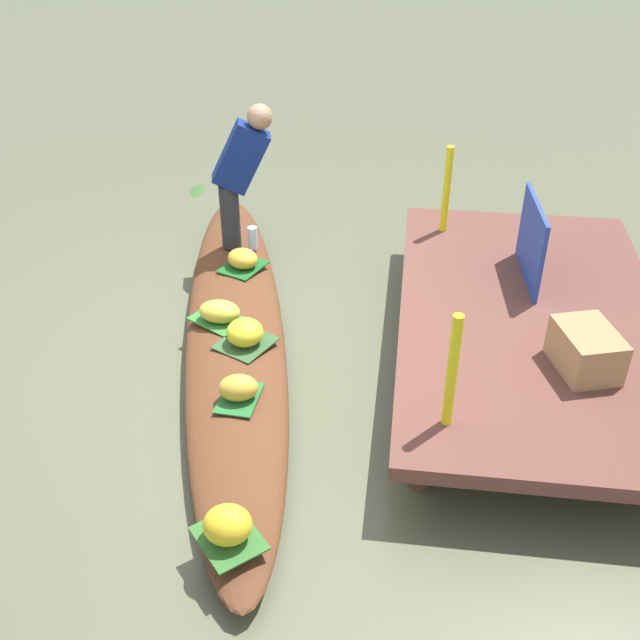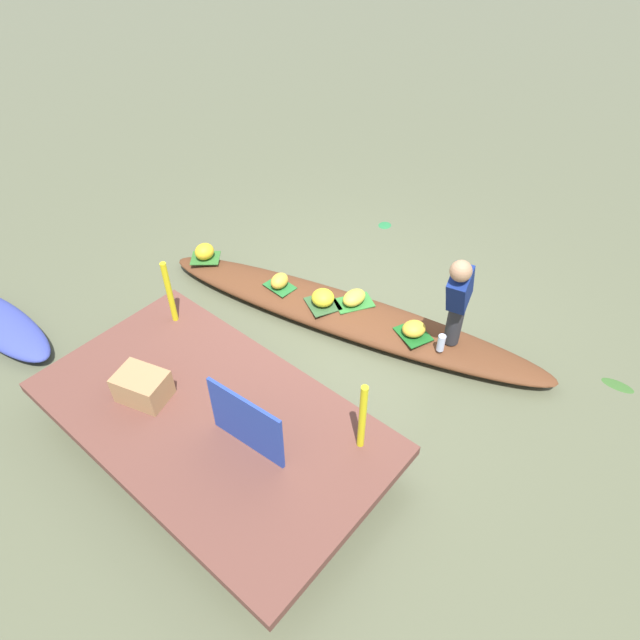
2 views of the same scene
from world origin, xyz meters
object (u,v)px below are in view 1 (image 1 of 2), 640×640
Objects in this scene: banana_bunch_2 at (228,525)px; market_banner at (531,242)px; vendor_person at (241,169)px; water_bottle at (253,238)px; banana_bunch_4 at (238,388)px; produce_crate at (586,350)px; vendor_boat at (235,336)px; banana_bunch_0 at (243,258)px; banana_bunch_3 at (220,311)px; banana_bunch_1 at (245,332)px.

market_banner is (-2.50, 1.67, 0.39)m from banana_bunch_2.
water_bottle is (0.04, 0.08, -0.59)m from vendor_person.
produce_crate reaches higher than banana_bunch_4.
vendor_boat is 18.90× the size of banana_bunch_4.
banana_bunch_3 is (0.79, 0.00, 0.00)m from banana_bunch_0.
produce_crate reaches higher than water_bottle.
produce_crate is at bearing 78.05° from banana_bunch_3.
market_banner is at bearing 104.71° from banana_bunch_3.
vendor_boat is 1.17m from water_bottle.
produce_crate is (1.08, 0.24, -0.16)m from market_banner.
banana_bunch_4 is at bearing -57.09° from market_banner.
banana_bunch_1 is at bearing -96.72° from produce_crate.
water_bottle is at bearing 177.49° from banana_bunch_0.
vendor_person reaches higher than banana_bunch_4.
banana_bunch_0 is at bearing 174.14° from vendor_boat.
market_banner is at bearing 75.17° from vendor_person.
banana_bunch_4 is 0.20× the size of vendor_person.
banana_bunch_2 is 2.00m from banana_bunch_3.
market_banner is (0.55, 2.17, 0.39)m from water_bottle.
vendor_boat is at bearing 77.68° from banana_bunch_3.
banana_bunch_3 is 0.68× the size of produce_crate.
water_bottle reaches higher than vendor_boat.
banana_bunch_1 reaches higher than vendor_boat.
banana_bunch_1 is 1.03× the size of banana_bunch_2.
banana_bunch_2 is at bearing -38.09° from market_banner.
market_banner is 1.68× the size of produce_crate.
water_bottle is at bearing -171.04° from banana_bunch_4.
banana_bunch_4 is at bearing 8.96° from water_bottle.
banana_bunch_2 is 0.34× the size of market_banner.
vendor_person is at bearing -176.84° from banana_bunch_3.
market_banner is at bearing 92.55° from vendor_boat.
banana_bunch_4 is 1.28× the size of water_bottle.
banana_bunch_3 is 0.25× the size of vendor_person.
banana_bunch_2 reaches higher than banana_bunch_3.
produce_crate is (1.68, 2.48, -0.36)m from vendor_person.
vendor_person is at bearing -124.07° from produce_crate.
banana_bunch_3 is 1.22× the size of banana_bunch_4.
banana_bunch_0 is 0.58× the size of produce_crate.
banana_bunch_2 is (1.91, 0.40, 0.21)m from vendor_boat.
vendor_person is 6.27× the size of water_bottle.
banana_bunch_2 reaches higher than vendor_boat.
banana_bunch_0 is at bearing -166.99° from banana_bunch_1.
banana_bunch_0 is at bearing -100.01° from market_banner.
market_banner is (0.59, 2.25, -0.20)m from vendor_person.
vendor_person is 3.02m from produce_crate.
vendor_boat is at bearing 8.20° from vendor_person.
banana_bunch_0 is at bearing -118.27° from produce_crate.
vendor_boat is at bearing 4.69° from water_bottle.
water_bottle reaches higher than banana_bunch_3.
market_banner is (-1.41, 1.86, 0.40)m from banana_bunch_4.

